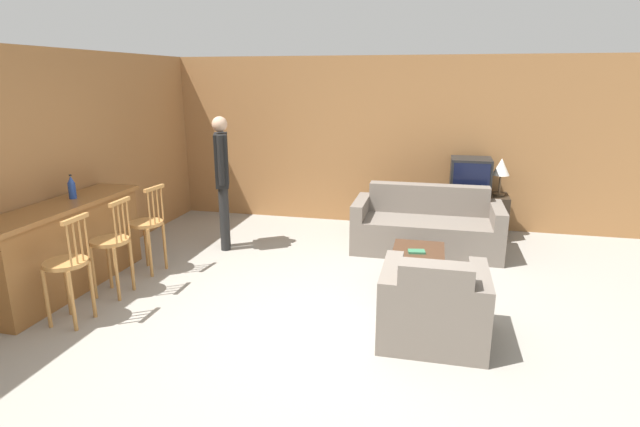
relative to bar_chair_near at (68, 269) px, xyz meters
The scene contains 16 objects.
ground_plane 2.38m from the bar_chair_near, 12.50° to the left, with size 24.00×24.00×0.00m, color gray.
wall_back 4.77m from the bar_chair_near, 61.25° to the left, with size 9.40×0.08×2.60m.
wall_left 2.17m from the bar_chair_near, 116.88° to the left, with size 0.08×8.62×2.60m.
bar_counter 0.89m from the bar_chair_near, 130.89° to the left, with size 0.55×2.10×0.98m.
bar_chair_near is the anchor object (origin of this frame).
bar_chair_mid 0.66m from the bar_chair_near, 90.00° to the left, with size 0.40×0.40×1.06m.
bar_chair_far 1.34m from the bar_chair_near, 90.00° to the left, with size 0.44×0.44×1.06m.
couch_far 4.35m from the bar_chair_near, 42.00° to the left, with size 1.94×0.89×0.85m.
armchair_near 3.39m from the bar_chair_near, ahead, with size 0.92×0.84×0.83m.
coffee_table 3.56m from the bar_chair_near, 26.88° to the left, with size 0.57×0.85×0.41m.
tv_unit 5.34m from the bar_chair_near, 44.57° to the left, with size 1.11×0.53×0.63m.
tv 5.35m from the bar_chair_near, 44.55° to the left, with size 0.57×0.52×0.53m.
bottle 1.24m from the bar_chair_near, 123.65° to the left, with size 0.08×0.08×0.27m.
book_on_table 3.53m from the bar_chair_near, 26.74° to the left, with size 0.20×0.15×0.02m.
table_lamp 5.66m from the bar_chair_near, 41.61° to the left, with size 0.24×0.24×0.54m.
person_by_window 2.46m from the bar_chair_near, 77.06° to the left, with size 0.31×0.51×1.79m.
Camera 1 is at (1.03, -4.21, 2.28)m, focal length 28.00 mm.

